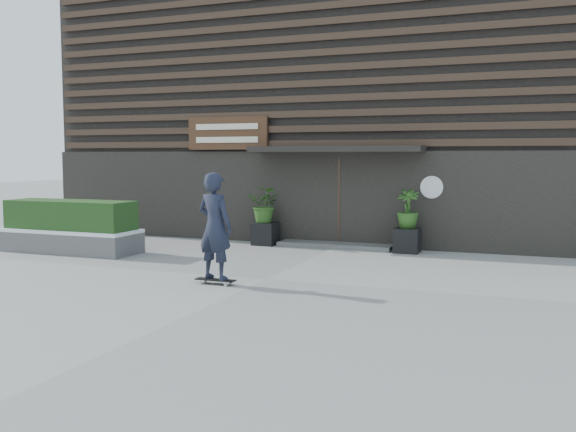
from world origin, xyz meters
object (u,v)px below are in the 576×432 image
at_px(planter_pot_right, 407,240).
at_px(raised_bed, 71,242).
at_px(planter_pot_left, 265,234).
at_px(skateboarder, 215,226).

bearing_deg(planter_pot_right, raised_bed, -159.49).
xyz_separation_m(planter_pot_left, planter_pot_right, (3.80, 0.00, 0.00)).
relative_size(planter_pot_right, skateboarder, 0.29).
bearing_deg(planter_pot_right, skateboarder, -116.57).
relative_size(planter_pot_left, raised_bed, 0.17).
distance_m(planter_pot_left, skateboarder, 5.38).
distance_m(planter_pot_left, planter_pot_right, 3.80).
bearing_deg(planter_pot_left, skateboarder, -76.87).
bearing_deg(raised_bed, planter_pot_right, 20.51).
height_order(planter_pot_left, planter_pot_right, same).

